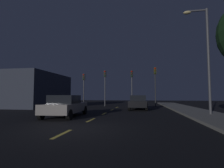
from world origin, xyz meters
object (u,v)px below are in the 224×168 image
street_lamp_right (205,51)px  traffic_signal_center_left (105,81)px  traffic_signal_center_right (132,81)px  traffic_signal_far_left (84,83)px  car_stopped_ahead (138,102)px  car_adjacent_lane (66,106)px  traffic_signal_far_right (155,79)px

street_lamp_right → traffic_signal_center_left: bearing=133.2°
traffic_signal_center_right → street_lamp_right: 11.79m
traffic_signal_center_left → street_lamp_right: (9.55, -10.18, 1.19)m
traffic_signal_far_left → car_stopped_ahead: (7.75, -4.93, -2.46)m
car_stopped_ahead → car_adjacent_lane: car_stopped_ahead is taller
traffic_signal_far_left → traffic_signal_center_left: 3.09m
traffic_signal_far_left → car_stopped_ahead: size_ratio=1.01×
traffic_signal_far_left → traffic_signal_far_right: size_ratio=0.87×
traffic_signal_center_right → car_stopped_ahead: size_ratio=1.07×
traffic_signal_center_right → car_stopped_ahead: bearing=-79.2°
traffic_signal_far_left → traffic_signal_far_right: 9.90m
car_stopped_ahead → street_lamp_right: bearing=-47.1°
traffic_signal_center_left → traffic_signal_far_right: 6.81m
traffic_signal_far_left → street_lamp_right: (12.63, -10.18, 1.45)m
traffic_signal_center_right → car_adjacent_lane: bearing=-108.1°
traffic_signal_center_left → traffic_signal_far_right: traffic_signal_far_right is taller
traffic_signal_far_right → street_lamp_right: (2.74, -10.18, 1.03)m
street_lamp_right → traffic_signal_center_right: bearing=119.8°
traffic_signal_far_right → car_adjacent_lane: bearing=-120.2°
traffic_signal_far_left → car_stopped_ahead: 9.50m
car_adjacent_lane → car_stopped_ahead: bearing=55.7°
traffic_signal_center_right → street_lamp_right: bearing=-60.2°
street_lamp_right → car_adjacent_lane: bearing=-168.8°
car_adjacent_lane → traffic_signal_far_left: bearing=103.2°
traffic_signal_far_left → traffic_signal_far_right: traffic_signal_far_right is taller
traffic_signal_far_right → car_stopped_ahead: traffic_signal_far_right is taller
traffic_signal_center_right → car_adjacent_lane: size_ratio=1.04×
traffic_signal_far_right → street_lamp_right: 10.59m
traffic_signal_center_right → car_adjacent_lane: (-3.96, -12.11, -2.66)m
car_stopped_ahead → street_lamp_right: 8.17m
traffic_signal_center_left → car_adjacent_lane: traffic_signal_center_left is taller
traffic_signal_far_left → street_lamp_right: size_ratio=0.58×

